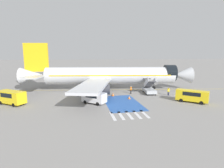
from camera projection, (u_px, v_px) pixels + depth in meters
name	position (u px, v px, depth m)	size (l,w,h in m)	color
ground_plane	(108.00, 90.00, 43.66)	(600.00, 600.00, 0.00)	gray
apron_leadline_yellow	(110.00, 90.00, 43.59)	(0.20, 75.21, 0.01)	gold
apron_stand_patch_blue	(122.00, 103.00, 31.89)	(6.05, 11.15, 0.01)	#2856A8
apron_walkway_bar_0	(113.00, 116.00, 24.85)	(0.44, 3.60, 0.01)	silver
apron_walkway_bar_1	(121.00, 116.00, 25.06)	(0.44, 3.60, 0.01)	silver
apron_walkway_bar_2	(129.00, 115.00, 25.28)	(0.44, 3.60, 0.01)	silver
apron_walkway_bar_3	(137.00, 114.00, 25.50)	(0.44, 3.60, 0.01)	silver
apron_walkway_bar_4	(145.00, 114.00, 25.71)	(0.44, 3.60, 0.01)	silver
airliner	(108.00, 75.00, 42.97)	(41.96, 36.71, 11.37)	silver
boarding_stairs_forward	(149.00, 89.00, 39.23)	(2.88, 5.45, 4.01)	#ADB2BA
fuel_tanker	(81.00, 73.00, 67.23)	(3.50, 8.88, 3.28)	#38383D
service_van_0	(11.00, 97.00, 30.49)	(5.42, 4.62, 2.39)	yellow
service_van_1	(94.00, 97.00, 31.07)	(4.53, 4.17, 2.01)	silver
service_van_2	(192.00, 95.00, 31.89)	(5.21, 4.99, 2.22)	yellow
baggage_cart	(103.00, 96.00, 36.05)	(1.61, 2.66, 0.87)	gray
ground_crew_0	(78.00, 92.00, 36.32)	(0.42, 0.49, 1.83)	#2D2D33
ground_crew_1	(168.00, 91.00, 37.33)	(0.48, 0.34, 1.73)	#191E38
ground_crew_2	(131.00, 89.00, 38.95)	(0.46, 0.47, 1.71)	black
traffic_cone_0	(129.00, 97.00, 34.54)	(0.54, 0.54, 0.60)	orange
traffic_cone_1	(113.00, 94.00, 37.10)	(0.60, 0.60, 0.66)	orange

